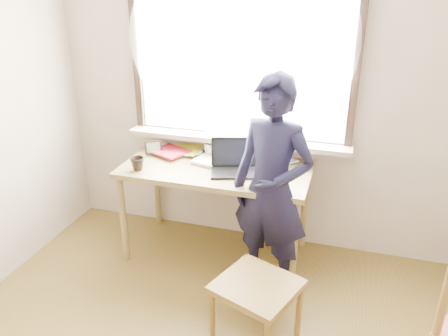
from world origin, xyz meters
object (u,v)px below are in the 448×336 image
(person, at_px, (272,190))
(desk, at_px, (216,176))
(mug_white, at_px, (213,149))
(mug_dark, at_px, (138,164))
(laptop, at_px, (234,164))
(work_chair, at_px, (257,293))

(person, bearing_deg, desk, 165.06)
(mug_white, xyz_separation_m, mug_dark, (-0.45, -0.46, -0.00))
(laptop, relative_size, mug_dark, 3.76)
(person, bearing_deg, mug_dark, -167.38)
(desk, xyz_separation_m, mug_white, (-0.10, 0.22, 0.13))
(mug_dark, height_order, person, person)
(mug_white, bearing_deg, laptop, -45.02)
(laptop, distance_m, person, 0.44)
(mug_dark, distance_m, work_chair, 1.36)
(laptop, bearing_deg, desk, 168.14)
(laptop, height_order, person, person)
(mug_dark, relative_size, person, 0.07)
(mug_dark, xyz_separation_m, work_chair, (1.10, -0.67, -0.44))
(laptop, xyz_separation_m, mug_white, (-0.26, 0.26, -0.00))
(work_chair, relative_size, person, 0.36)
(desk, relative_size, laptop, 3.55)
(desk, relative_size, work_chair, 2.53)
(mug_dark, distance_m, person, 1.06)
(mug_white, xyz_separation_m, person, (0.60, -0.53, -0.04))
(laptop, bearing_deg, person, -38.20)
(laptop, relative_size, mug_white, 3.04)
(work_chair, bearing_deg, mug_dark, 148.62)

